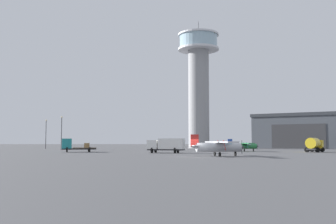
{
  "coord_description": "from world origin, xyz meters",
  "views": [
    {
      "loc": [
        -4.14,
        -54.49,
        2.27
      ],
      "look_at": [
        -3.71,
        30.35,
        8.6
      ],
      "focal_mm": 41.17,
      "sensor_mm": 36.0,
      "label": 1
    }
  ],
  "objects": [
    {
      "name": "ground_plane",
      "position": [
        0.0,
        0.0,
        0.0
      ],
      "size": [
        400.0,
        400.0,
        0.0
      ],
      "primitive_type": "plane",
      "color": "#545456"
    },
    {
      "name": "control_tower",
      "position": [
        5.86,
        62.32,
        21.5
      ],
      "size": [
        12.53,
        12.53,
        39.13
      ],
      "color": "gray",
      "rests_on": "ground_plane"
    },
    {
      "name": "hangar",
      "position": [
        39.14,
        66.36,
        5.31
      ],
      "size": [
        33.7,
        29.72,
        10.59
      ],
      "rotation": [
        0.0,
        0.0,
        -2.1
      ],
      "color": "#4C5159",
      "rests_on": "ground_plane"
    },
    {
      "name": "airplane_green",
      "position": [
        12.34,
        27.77,
        1.23
      ],
      "size": [
        7.03,
        8.96,
        2.63
      ],
      "rotation": [
        0.0,
        0.0,
        0.12
      ],
      "color": "#287A42",
      "rests_on": "ground_plane"
    },
    {
      "name": "airplane_silver",
      "position": [
        3.44,
        1.88,
        1.48
      ],
      "size": [
        8.46,
        10.82,
        3.18
      ],
      "rotation": [
        0.0,
        0.0,
        0.18
      ],
      "color": "#B7BABF",
      "rests_on": "ground_plane"
    },
    {
      "name": "truck_fuel_tanker_yellow",
      "position": [
        25.26,
        21.9,
        1.58
      ],
      "size": [
        4.96,
        5.74,
        2.83
      ],
      "rotation": [
        0.0,
        0.0,
        0.95
      ],
      "color": "#38383D",
      "rests_on": "ground_plane"
    },
    {
      "name": "truck_box_white",
      "position": [
        -4.02,
        16.99,
        1.54
      ],
      "size": [
        7.16,
        4.43,
        2.68
      ],
      "rotation": [
        0.0,
        0.0,
        2.88
      ],
      "color": "#38383D",
      "rests_on": "ground_plane"
    },
    {
      "name": "truck_flatbed_teal",
      "position": [
        -22.74,
        22.68,
        1.3
      ],
      "size": [
        7.11,
        4.39,
        2.69
      ],
      "rotation": [
        0.0,
        0.0,
        3.41
      ],
      "color": "#38383D",
      "rests_on": "ground_plane"
    },
    {
      "name": "light_post_west",
      "position": [
        -30.23,
        41.64,
        5.02
      ],
      "size": [
        0.44,
        0.44,
        8.4
      ],
      "color": "#38383D",
      "rests_on": "ground_plane"
    },
    {
      "name": "light_post_north",
      "position": [
        -37.65,
        53.04,
        4.91
      ],
      "size": [
        0.44,
        0.44,
        8.19
      ],
      "color": "#38383D",
      "rests_on": "ground_plane"
    }
  ]
}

